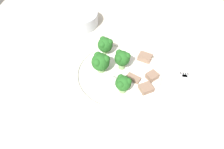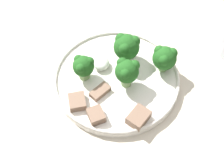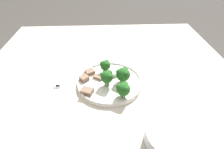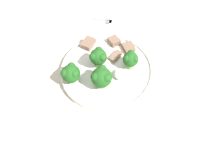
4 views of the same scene
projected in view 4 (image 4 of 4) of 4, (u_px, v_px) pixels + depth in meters
name	position (u px, v px, depth m)	size (l,w,h in m)	color
ground_plane	(112.00, 147.00, 1.18)	(8.00, 8.00, 0.00)	#4C4742
table	(112.00, 89.00, 0.67)	(1.08, 1.15, 0.71)	beige
dinner_plate	(107.00, 70.00, 0.59)	(0.25, 0.25, 0.02)	white
fork	(123.00, 23.00, 0.70)	(0.03, 0.21, 0.00)	silver
broccoli_floret_near_rim_left	(102.00, 77.00, 0.53)	(0.05, 0.05, 0.06)	#7FA866
broccoli_floret_center_left	(98.00, 57.00, 0.56)	(0.05, 0.04, 0.06)	#7FA866
broccoli_floret_back_left	(131.00, 59.00, 0.56)	(0.04, 0.04, 0.05)	#7FA866
broccoli_floret_front_left	(71.00, 73.00, 0.54)	(0.05, 0.05, 0.06)	#7FA866
meat_slice_front_slice	(113.00, 41.00, 0.63)	(0.04, 0.04, 0.02)	#846651
meat_slice_middle_slice	(88.00, 44.00, 0.63)	(0.05, 0.04, 0.02)	#846651
meat_slice_rear_slice	(128.00, 47.00, 0.62)	(0.04, 0.04, 0.01)	#846651
meat_slice_edge_slice	(116.00, 56.00, 0.60)	(0.04, 0.04, 0.01)	#846651
sauce_dollop	(120.00, 74.00, 0.56)	(0.03, 0.03, 0.02)	white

